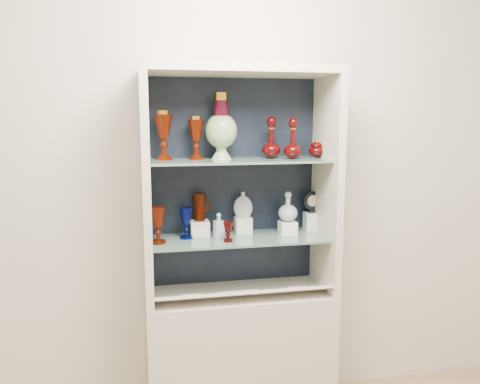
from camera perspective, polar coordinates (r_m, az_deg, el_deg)
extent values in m
cube|color=beige|center=(2.65, -0.93, 2.86)|extent=(3.50, 0.02, 2.80)
cube|color=beige|center=(2.75, 0.00, -19.37)|extent=(1.00, 0.40, 0.75)
cube|color=black|center=(2.63, -0.81, 1.17)|extent=(0.98, 0.02, 1.15)
cube|color=beige|center=(2.40, -11.29, 0.24)|extent=(0.04, 0.40, 1.15)
cube|color=beige|center=(2.59, 10.49, 0.87)|extent=(0.04, 0.40, 1.15)
cube|color=beige|center=(2.43, 0.00, 14.57)|extent=(1.00, 0.40, 0.04)
cube|color=slate|center=(2.53, -0.09, -5.67)|extent=(0.92, 0.34, 0.01)
cube|color=slate|center=(2.45, -0.09, 3.86)|extent=(0.92, 0.34, 0.01)
cube|color=beige|center=(2.49, 0.51, -12.32)|extent=(0.92, 0.17, 0.09)
cube|color=white|center=(2.44, -6.01, -12.39)|extent=(0.10, 0.06, 0.03)
cube|color=white|center=(2.55, 6.71, -11.48)|extent=(0.10, 0.06, 0.03)
cube|color=white|center=(2.48, 0.84, -11.97)|extent=(0.10, 0.06, 0.03)
cube|color=white|center=(2.47, -1.60, -12.14)|extent=(0.10, 0.06, 0.03)
cube|color=silver|center=(2.57, -4.93, -4.38)|extent=(0.10, 0.10, 0.08)
cube|color=silver|center=(2.61, 0.36, -4.05)|extent=(0.09, 0.09, 0.09)
cube|color=silver|center=(2.61, 5.82, -4.32)|extent=(0.09, 0.09, 0.07)
cube|color=silver|center=(2.71, 8.70, -3.52)|extent=(0.08, 0.08, 0.10)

